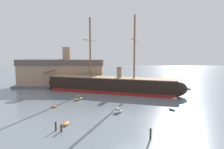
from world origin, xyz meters
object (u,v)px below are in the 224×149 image
object	(u,v)px
sailboat_far_right	(188,89)
motorboat_alongside_bow	(78,99)
dinghy_mid_right	(172,109)
mooring_piling_nearest	(61,128)
dockside_warehouse_left	(62,73)
motorboat_near_centre	(118,111)
dinghy_far_left	(47,88)
mooring_piling_left_pair	(56,126)
motorboat_distant_centre	(126,84)
dinghy_alongside_stern	(175,98)
seagull_in_flight	(113,45)
tall_ship	(112,85)
dinghy_foreground_left	(66,124)
dinghy_mid_left	(54,107)
mooring_piling_right_pair	(151,134)

from	to	relation	value
sailboat_far_right	motorboat_alongside_bow	bearing A→B (deg)	-157.49
dinghy_mid_right	mooring_piling_nearest	world-z (taller)	mooring_piling_nearest
dinghy_mid_right	dockside_warehouse_left	size ratio (longest dim) A/B	0.06
motorboat_near_centre	dinghy_far_left	distance (m)	44.27
mooring_piling_left_pair	dockside_warehouse_left	size ratio (longest dim) A/B	0.05
motorboat_distant_centre	dockside_warehouse_left	distance (m)	30.09
dinghy_alongside_stern	motorboat_near_centre	bearing A→B (deg)	-142.09
dinghy_alongside_stern	seagull_in_flight	xyz separation A→B (m)	(-20.92, -20.03, 17.07)
tall_ship	dinghy_foreground_left	xyz separation A→B (m)	(-9.93, -34.45, -2.80)
mooring_piling_nearest	mooring_piling_left_pair	bearing A→B (deg)	158.46
dinghy_mid_right	mooring_piling_nearest	distance (m)	29.95
dinghy_alongside_stern	dinghy_far_left	bearing A→B (deg)	159.23
tall_ship	sailboat_far_right	size ratio (longest dim) A/B	13.36
tall_ship	dinghy_mid_left	bearing A→B (deg)	-128.36
sailboat_far_right	dinghy_alongside_stern	bearing A→B (deg)	-123.00
motorboat_alongside_bow	mooring_piling_left_pair	world-z (taller)	mooring_piling_left_pair
motorboat_near_centre	dinghy_mid_right	xyz separation A→B (m)	(14.66, 2.14, -0.18)
motorboat_near_centre	seagull_in_flight	xyz separation A→B (m)	(-1.31, -4.77, 16.86)
dinghy_foreground_left	mooring_piling_left_pair	xyz separation A→B (m)	(-1.33, -3.20, 0.62)
dinghy_alongside_stern	mooring_piling_right_pair	size ratio (longest dim) A/B	1.04
motorboat_near_centre	sailboat_far_right	bearing A→B (deg)	46.28
dinghy_far_left	mooring_piling_right_pair	distance (m)	60.05
dinghy_foreground_left	motorboat_near_centre	world-z (taller)	motorboat_near_centre
sailboat_far_right	tall_ship	bearing A→B (deg)	-169.87
dinghy_far_left	dockside_warehouse_left	xyz separation A→B (m)	(4.59, 7.92, 5.84)
dinghy_alongside_stern	dinghy_far_left	world-z (taller)	dinghy_far_left
dinghy_alongside_stern	dinghy_far_left	distance (m)	51.76
sailboat_far_right	mooring_piling_nearest	bearing A→B (deg)	-133.67
dinghy_foreground_left	sailboat_far_right	world-z (taller)	sailboat_far_right
tall_ship	dinghy_mid_left	xyz separation A→B (m)	(-16.48, -20.83, -2.88)
dinghy_mid_right	motorboat_distant_centre	size ratio (longest dim) A/B	0.53
mooring_piling_left_pair	dinghy_alongside_stern	bearing A→B (deg)	39.80
dinghy_far_left	sailboat_far_right	size ratio (longest dim) A/B	0.66
dinghy_mid_left	motorboat_alongside_bow	distance (m)	10.40
motorboat_near_centre	motorboat_distant_centre	xyz separation A→B (m)	(5.31, 43.53, 0.21)
tall_ship	dinghy_far_left	xyz separation A→B (m)	(-27.24, 7.72, -2.78)
dinghy_foreground_left	motorboat_alongside_bow	world-z (taller)	motorboat_alongside_bow
mooring_piling_left_pair	dinghy_mid_left	bearing A→B (deg)	107.23
motorboat_distant_centre	dockside_warehouse_left	bearing A→B (deg)	-176.16
mooring_piling_right_pair	mooring_piling_nearest	bearing A→B (deg)	168.20
dinghy_mid_left	mooring_piling_left_pair	xyz separation A→B (m)	(5.22, -16.82, 0.70)
mooring_piling_left_pair	dockside_warehouse_left	distance (m)	54.75
dinghy_alongside_stern	dinghy_far_left	size ratio (longest dim) A/B	0.73
motorboat_distant_centre	mooring_piling_left_pair	distance (m)	58.17
dinghy_mid_left	motorboat_distant_centre	bearing A→B (deg)	58.73
dinghy_alongside_stern	dockside_warehouse_left	size ratio (longest dim) A/B	0.05
dinghy_foreground_left	dinghy_alongside_stern	distance (m)	39.16
motorboat_distant_centre	dockside_warehouse_left	xyz separation A→B (m)	(-29.51, -1.98, 5.50)
dinghy_foreground_left	motorboat_alongside_bow	bearing A→B (deg)	92.59
dinghy_mid_left	dinghy_alongside_stern	bearing A→B (deg)	15.15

